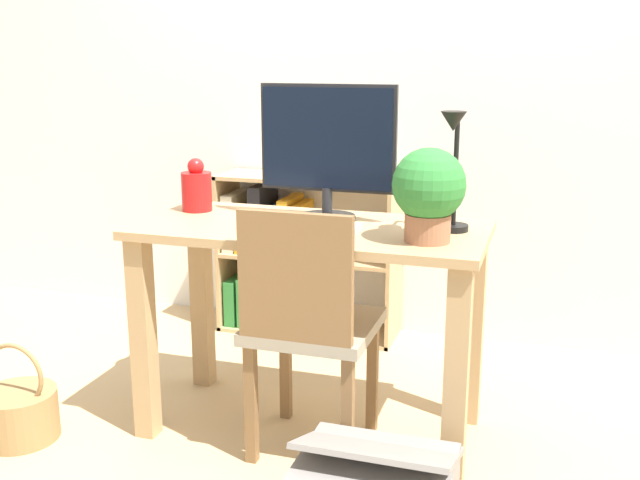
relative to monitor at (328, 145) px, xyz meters
The scene contains 11 objects.
ground_plane 1.01m from the monitor, 103.88° to the right, with size 10.00×10.00×0.00m, color tan.
wall_back 1.02m from the monitor, 91.50° to the left, with size 8.00×0.05×2.60m.
desk 0.44m from the monitor, 103.88° to the right, with size 1.17×0.56×0.74m.
monitor is the anchor object (origin of this frame).
keyboard 0.29m from the monitor, 102.80° to the right, with size 0.37×0.13×0.02m.
vase 0.53m from the monitor, behind, with size 0.11×0.11×0.19m.
desk_lamp 0.45m from the monitor, 11.54° to the right, with size 0.10×0.19×0.39m.
potted_plant 0.45m from the monitor, 28.13° to the right, with size 0.22×0.22×0.29m.
chair 0.60m from the monitor, 85.41° to the right, with size 0.40×0.40×0.85m.
bookshelf 1.13m from the monitor, 120.50° to the left, with size 0.84×0.28×0.75m.
basket 1.41m from the monitor, 153.40° to the right, with size 0.26×0.26×0.35m.
Camera 1 is at (0.77, -2.32, 1.31)m, focal length 42.00 mm.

